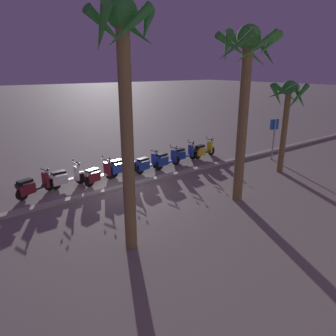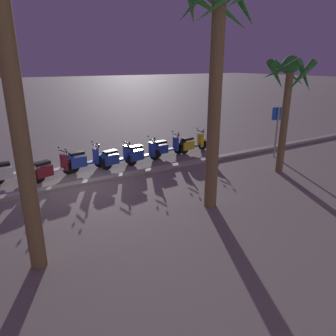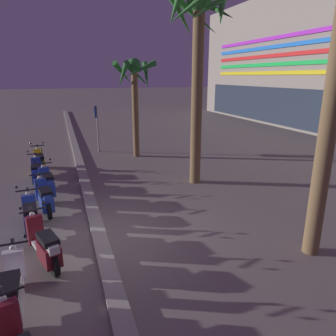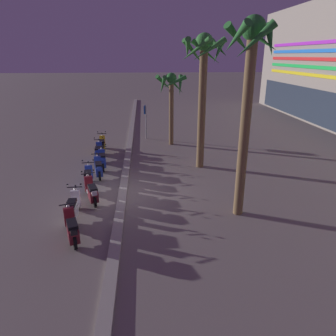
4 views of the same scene
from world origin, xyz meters
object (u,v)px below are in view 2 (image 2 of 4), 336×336
(scooter_white_tail_end, at_px, (10,171))
(scooter_yellow_lead_nearest, at_px, (192,144))
(scooter_blue_mid_rear, at_px, (116,158))
(palm_tree_near_sign, at_px, (217,41))
(scooter_blue_second_in_line, at_px, (166,148))
(palm_tree_mid_walkway, at_px, (5,30))
(scooter_blue_mid_front, at_px, (141,154))
(scooter_maroon_mid_centre, at_px, (50,169))
(crossing_sign, at_px, (277,126))
(scooter_blue_gap_after_mid, at_px, (84,160))
(palm_tree_far_corner, at_px, (288,87))

(scooter_white_tail_end, bearing_deg, scooter_yellow_lead_nearest, 179.71)
(scooter_blue_mid_rear, xyz_separation_m, palm_tree_near_sign, (-1.08, 5.24, 4.50))
(scooter_yellow_lead_nearest, distance_m, scooter_blue_second_in_line, 1.53)
(palm_tree_mid_walkway, bearing_deg, scooter_blue_second_in_line, -138.75)
(scooter_yellow_lead_nearest, height_order, scooter_blue_mid_front, same)
(scooter_maroon_mid_centre, height_order, scooter_white_tail_end, same)
(crossing_sign, distance_m, palm_tree_mid_walkway, 12.47)
(scooter_blue_second_in_line, distance_m, scooter_blue_mid_front, 1.60)
(scooter_blue_mid_rear, height_order, scooter_blue_gap_after_mid, scooter_blue_gap_after_mid)
(palm_tree_mid_walkway, relative_size, palm_tree_near_sign, 1.03)
(scooter_blue_mid_front, relative_size, crossing_sign, 0.76)
(scooter_blue_second_in_line, xyz_separation_m, scooter_blue_mid_rear, (2.75, 0.36, -0.00))
(scooter_blue_mid_rear, distance_m, scooter_white_tail_end, 4.18)
(scooter_yellow_lead_nearest, bearing_deg, scooter_blue_second_in_line, -1.50)
(scooter_yellow_lead_nearest, relative_size, palm_tree_far_corner, 0.39)
(scooter_yellow_lead_nearest, relative_size, scooter_blue_mid_front, 0.99)
(scooter_white_tail_end, bearing_deg, scooter_maroon_mid_centre, 162.20)
(scooter_maroon_mid_centre, bearing_deg, scooter_blue_mid_front, -179.48)
(scooter_yellow_lead_nearest, bearing_deg, scooter_blue_mid_rear, 4.27)
(scooter_maroon_mid_centre, distance_m, scooter_white_tail_end, 1.45)
(crossing_sign, height_order, palm_tree_mid_walkway, palm_tree_mid_walkway)
(scooter_blue_mid_rear, height_order, palm_tree_far_corner, palm_tree_far_corner)
(scooter_maroon_mid_centre, bearing_deg, crossing_sign, 166.92)
(scooter_blue_second_in_line, bearing_deg, scooter_blue_mid_rear, 7.45)
(scooter_white_tail_end, distance_m, palm_tree_far_corner, 11.23)
(scooter_blue_mid_front, xyz_separation_m, palm_tree_mid_walkway, (5.43, 5.72, 4.48))
(scooter_white_tail_end, bearing_deg, scooter_blue_gap_after_mid, 178.13)
(scooter_blue_second_in_line, height_order, crossing_sign, crossing_sign)
(scooter_blue_second_in_line, distance_m, scooter_white_tail_end, 6.91)
(scooter_blue_second_in_line, bearing_deg, scooter_blue_gap_after_mid, 1.25)
(palm_tree_near_sign, bearing_deg, scooter_yellow_lead_nearest, -119.89)
(scooter_blue_second_in_line, xyz_separation_m, scooter_white_tail_end, (6.91, -0.00, 0.00))
(crossing_sign, bearing_deg, palm_tree_mid_walkway, 16.20)
(scooter_blue_second_in_line, bearing_deg, palm_tree_far_corner, 123.45)
(scooter_yellow_lead_nearest, height_order, scooter_maroon_mid_centre, same)
(scooter_white_tail_end, bearing_deg, palm_tree_mid_walkway, 89.35)
(scooter_white_tail_end, distance_m, palm_tree_mid_walkway, 7.60)
(scooter_yellow_lead_nearest, relative_size, palm_tree_mid_walkway, 0.26)
(scooter_blue_mid_front, relative_size, scooter_blue_gap_after_mid, 1.05)
(scooter_blue_mid_front, distance_m, scooter_maroon_mid_centre, 3.98)
(palm_tree_mid_walkway, bearing_deg, scooter_maroon_mid_centre, -104.33)
(palm_tree_mid_walkway, distance_m, palm_tree_far_corner, 10.16)
(scooter_blue_second_in_line, relative_size, palm_tree_near_sign, 0.27)
(palm_tree_near_sign, bearing_deg, scooter_blue_mid_front, -91.33)
(scooter_blue_second_in_line, height_order, scooter_white_tail_end, same)
(scooter_yellow_lead_nearest, bearing_deg, scooter_maroon_mid_centre, 3.25)
(scooter_maroon_mid_centre, bearing_deg, palm_tree_far_corner, 154.68)
(scooter_yellow_lead_nearest, xyz_separation_m, scooter_maroon_mid_centre, (7.06, 0.40, -0.00))
(scooter_yellow_lead_nearest, xyz_separation_m, scooter_blue_mid_front, (3.08, 0.36, 0.02))
(scooter_blue_mid_rear, xyz_separation_m, scooter_white_tail_end, (4.16, -0.36, 0.00))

